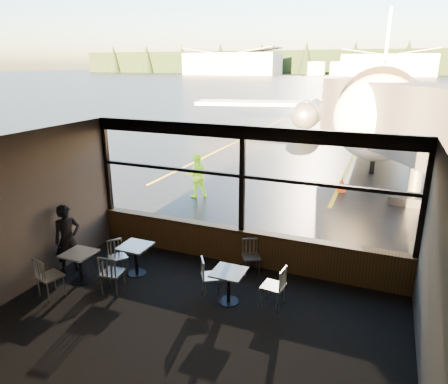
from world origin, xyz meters
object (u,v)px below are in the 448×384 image
Objects in this scene: cafe_table_left at (80,267)px; jet_bridge at (404,137)px; cafe_table_near at (229,287)px; cafe_table_mid at (136,260)px; chair_near_n at (251,257)px; chair_mid_w at (118,257)px; cone_nose at (342,184)px; chair_near_w at (212,277)px; chair_mid_s at (112,273)px; airliner at (385,61)px; ground_crew at (196,175)px; passenger at (68,239)px; cone_wing at (274,132)px; chair_near_e at (273,287)px; chair_left_s at (50,276)px.

jet_bridge is at bearing 49.12° from cafe_table_left.
cafe_table_near is 2.52m from cafe_table_mid.
chair_near_n is 1.02× the size of chair_mid_w.
cone_nose is at bearing 63.25° from cafe_table_left.
chair_near_w is 0.94× the size of chair_mid_s.
airliner is 39.95× the size of chair_mid_w.
chair_mid_s is at bearing -90.60° from cafe_table_mid.
passenger is at bearing 50.97° from ground_crew.
ground_crew is (-3.82, 4.82, 0.41)m from chair_near_n.
cone_wing is (-2.35, 20.67, -0.15)m from cafe_table_mid.
cafe_table_near is 0.98× the size of cafe_table_mid.
airliner is at bearing 87.10° from cone_nose.
chair_near_w reaches higher than cafe_table_near.
ground_crew reaches higher than chair_mid_w.
cone_nose is at bearing 81.84° from cafe_table_near.
chair_near_w is 1.07× the size of chair_mid_w.
cafe_table_mid is 2.77m from chair_near_n.
chair_mid_s is 21.68m from cone_wing.
cafe_table_mid is at bearing -6.33° from chair_near_n.
jet_bridge is 9.31m from cafe_table_mid.
chair_near_w is at bearing 99.27° from chair_near_e.
chair_near_w is (-0.45, 0.13, 0.08)m from cafe_table_near.
chair_near_e is 1.03× the size of chair_near_w.
cafe_table_mid is at bearing -102.25° from airliner.
cone_wing is at bearing -160.92° from airliner.
chair_mid_w is at bearing 61.47° from ground_crew.
chair_near_w is at bearing -101.10° from cone_nose.
chair_left_s is at bearing 6.66° from chair_mid_w.
cone_nose is at bearing 66.45° from cafe_table_mid.
chair_near_n is 0.50× the size of passenger.
chair_left_s reaches higher than cone_nose.
chair_mid_s is (-2.06, -0.73, 0.03)m from chair_near_w.
ground_crew reaches higher than cone_nose.
chair_mid_w is at bearing -41.36° from passenger.
passenger is (-1.13, -0.37, 0.44)m from chair_mid_w.
chair_mid_s is at bearing -101.88° from airliner.
cone_nose is at bearing 0.11° from passenger.
airliner is 22.70m from chair_near_n.
airliner is 39.02× the size of chair_near_n.
chair_near_n is at bearing 146.25° from chair_mid_w.
cafe_table_mid is at bearing -113.55° from cone_nose.
chair_near_n is at bearing 28.86° from chair_mid_s.
chair_near_w is 21.29m from cone_wing.
chair_near_e is at bearing 91.61° from ground_crew.
passenger is at bearing -176.87° from cafe_table_near.
chair_mid_w is at bearing 110.36° from chair_mid_s.
chair_near_e is 3.51m from chair_mid_s.
passenger is at bearing 157.51° from chair_mid_s.
cafe_table_left is 10.62m from cone_nose.
cafe_table_left is at bearing -110.43° from chair_near_w.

